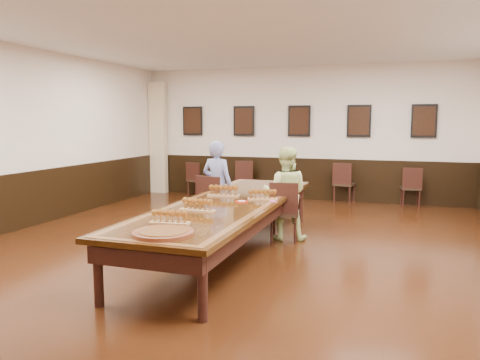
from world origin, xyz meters
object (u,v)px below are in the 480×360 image
(person_man, at_px, (217,186))
(person_woman, at_px, (285,193))
(chair_woman, at_px, (285,211))
(spare_chair_a, at_px, (197,179))
(conference_table, at_px, (229,211))
(spare_chair_d, at_px, (411,187))
(chair_man, at_px, (214,203))
(carved_platter, at_px, (163,233))
(spare_chair_b, at_px, (245,179))
(spare_chair_c, at_px, (344,183))

(person_man, relative_size, person_woman, 1.05)
(chair_woman, bearing_deg, spare_chair_a, -58.22)
(chair_woman, distance_m, conference_table, 1.10)
(spare_chair_a, bearing_deg, person_man, 131.50)
(spare_chair_d, xyz_separation_m, person_man, (-3.25, -3.53, 0.34))
(chair_man, relative_size, spare_chair_a, 1.13)
(chair_man, bearing_deg, carved_platter, 112.44)
(chair_man, height_order, spare_chair_b, chair_man)
(spare_chair_a, relative_size, person_man, 0.55)
(person_woman, relative_size, carved_platter, 1.97)
(spare_chair_b, height_order, person_woman, person_woman)
(conference_table, bearing_deg, person_man, 118.18)
(spare_chair_a, height_order, spare_chair_c, spare_chair_c)
(chair_woman, bearing_deg, person_man, -23.18)
(chair_man, bearing_deg, person_woman, -175.94)
(chair_woman, height_order, person_man, person_man)
(spare_chair_c, height_order, conference_table, spare_chair_c)
(chair_man, distance_m, conference_table, 1.33)
(person_man, distance_m, person_woman, 1.28)
(spare_chair_d, xyz_separation_m, person_woman, (-1.99, -3.75, 0.31))
(chair_woman, xyz_separation_m, spare_chair_d, (1.97, 3.85, -0.04))
(chair_man, distance_m, person_woman, 1.31)
(spare_chair_d, height_order, conference_table, spare_chair_d)
(person_man, xyz_separation_m, person_woman, (1.26, -0.23, -0.04))
(spare_chair_b, distance_m, spare_chair_d, 3.92)
(person_woman, bearing_deg, spare_chair_b, -71.83)
(spare_chair_c, xyz_separation_m, carved_platter, (-1.07, -6.88, 0.30))
(person_woman, height_order, carved_platter, person_woman)
(spare_chair_b, xyz_separation_m, spare_chair_c, (2.46, -0.03, 0.01))
(spare_chair_a, distance_m, person_woman, 4.75)
(chair_man, relative_size, spare_chair_d, 1.11)
(person_man, bearing_deg, chair_woman, 175.17)
(person_woman, distance_m, conference_table, 1.18)
(spare_chair_d, bearing_deg, spare_chair_c, -7.76)
(chair_woman, xyz_separation_m, carved_platter, (-0.55, -3.01, 0.30))
(person_woman, bearing_deg, person_man, -18.98)
(spare_chair_c, height_order, person_woman, person_woman)
(chair_man, distance_m, person_man, 0.31)
(spare_chair_a, relative_size, conference_table, 0.17)
(spare_chair_d, xyz_separation_m, carved_platter, (-2.52, -6.87, 0.33))
(spare_chair_c, bearing_deg, spare_chair_b, 9.21)
(spare_chair_a, bearing_deg, carved_platter, 123.49)
(spare_chair_c, relative_size, carved_platter, 1.23)
(conference_table, bearing_deg, spare_chair_d, 61.54)
(spare_chair_d, bearing_deg, person_man, 40.26)
(chair_man, bearing_deg, spare_chair_b, -70.28)
(chair_woman, distance_m, person_woman, 0.29)
(conference_table, bearing_deg, chair_man, 120.95)
(chair_man, bearing_deg, person_man, -90.00)
(chair_woman, xyz_separation_m, conference_table, (-0.61, -0.91, 0.13))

